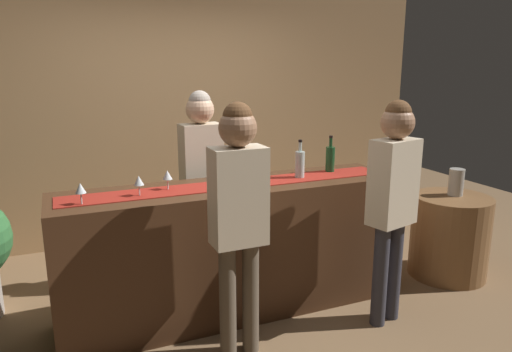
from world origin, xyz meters
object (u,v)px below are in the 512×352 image
at_px(wine_bottle_green, 330,159).
at_px(wine_glass_far_end, 139,181).
at_px(customer_browsing, 238,206).
at_px(round_side_table, 449,236).
at_px(vase_on_side_table, 456,182).
at_px(wine_glass_near_customer, 167,176).
at_px(customer_sipping, 393,191).
at_px(wine_glass_mid_counter, 80,189).
at_px(wine_bottle_clear, 300,164).
at_px(bartender, 202,167).

distance_m(wine_bottle_green, wine_glass_far_end, 1.58).
distance_m(customer_browsing, round_side_table, 2.31).
bearing_deg(vase_on_side_table, wine_bottle_green, 169.25).
xyz_separation_m(wine_glass_near_customer, customer_sipping, (1.46, -0.64, -0.10)).
relative_size(wine_glass_far_end, customer_browsing, 0.09).
distance_m(wine_glass_far_end, customer_browsing, 0.74).
bearing_deg(wine_glass_mid_counter, wine_glass_near_customer, 14.12).
bearing_deg(customer_sipping, wine_bottle_green, 83.53).
bearing_deg(customer_browsing, wine_glass_far_end, 134.41).
xyz_separation_m(wine_bottle_green, wine_glass_mid_counter, (-1.95, -0.19, -0.01)).
bearing_deg(wine_glass_mid_counter, wine_bottle_clear, 3.70).
relative_size(wine_bottle_clear, vase_on_side_table, 1.26).
height_order(wine_bottle_green, customer_browsing, customer_browsing).
bearing_deg(vase_on_side_table, wine_glass_mid_counter, 179.46).
bearing_deg(wine_bottle_green, vase_on_side_table, -10.75).
relative_size(customer_browsing, vase_on_side_table, 6.95).
height_order(wine_glass_mid_counter, vase_on_side_table, wine_glass_mid_counter).
xyz_separation_m(wine_bottle_green, wine_bottle_clear, (-0.33, -0.09, 0.00)).
distance_m(customer_browsing, vase_on_side_table, 2.28).
xyz_separation_m(wine_bottle_green, wine_glass_near_customer, (-1.36, -0.05, -0.01)).
relative_size(bartender, round_side_table, 2.26).
distance_m(wine_bottle_clear, wine_glass_mid_counter, 1.62).
bearing_deg(wine_bottle_clear, bartender, 137.14).
distance_m(wine_bottle_clear, bartender, 0.86).
relative_size(round_side_table, vase_on_side_table, 3.08).
relative_size(wine_glass_near_customer, customer_sipping, 0.09).
bearing_deg(wine_glass_near_customer, round_side_table, -4.83).
xyz_separation_m(wine_glass_mid_counter, vase_on_side_table, (3.12, -0.03, -0.26)).
relative_size(wine_glass_mid_counter, vase_on_side_table, 0.60).
height_order(wine_bottle_clear, customer_browsing, customer_browsing).
distance_m(wine_glass_mid_counter, customer_browsing, 1.01).
bearing_deg(round_side_table, vase_on_side_table, 33.75).
bearing_deg(bartender, wine_bottle_clear, 133.63).
distance_m(wine_glass_near_customer, customer_sipping, 1.59).
xyz_separation_m(wine_glass_far_end, vase_on_side_table, (2.75, -0.09, -0.26)).
bearing_deg(vase_on_side_table, wine_glass_near_customer, 176.01).
distance_m(wine_glass_mid_counter, wine_glass_far_end, 0.38).
relative_size(wine_bottle_green, wine_bottle_clear, 1.00).
relative_size(wine_glass_near_customer, bartender, 0.09).
distance_m(customer_sipping, round_side_table, 1.29).
height_order(wine_glass_far_end, vase_on_side_table, wine_glass_far_end).
height_order(wine_glass_far_end, bartender, bartender).
bearing_deg(wine_bottle_clear, vase_on_side_table, -5.11).
height_order(wine_bottle_clear, vase_on_side_table, wine_bottle_clear).
height_order(wine_bottle_clear, customer_sipping, customer_sipping).
distance_m(wine_bottle_green, wine_glass_mid_counter, 1.96).
bearing_deg(wine_glass_near_customer, wine_glass_mid_counter, -165.88).
relative_size(wine_glass_near_customer, wine_glass_far_end, 1.00).
distance_m(wine_bottle_green, vase_on_side_table, 1.22).
height_order(bartender, customer_browsing, bartender).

